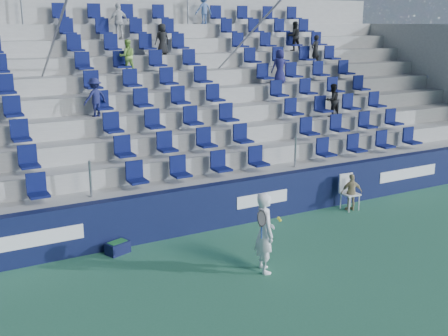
# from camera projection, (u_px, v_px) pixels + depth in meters

# --- Properties ---
(ground) EXTENTS (70.00, 70.00, 0.00)m
(ground) POSITION_uv_depth(u_px,v_px,m) (279.00, 274.00, 12.13)
(ground) COLOR #30704F
(ground) RESTS_ON ground
(sponsor_wall) EXTENTS (24.00, 0.32, 1.20)m
(sponsor_wall) POSITION_uv_depth(u_px,v_px,m) (211.00, 207.00, 14.64)
(sponsor_wall) COLOR #10163B
(sponsor_wall) RESTS_ON ground
(grandstand) EXTENTS (24.00, 8.17, 6.63)m
(grandstand) POSITION_uv_depth(u_px,v_px,m) (139.00, 120.00, 18.56)
(grandstand) COLOR #AAAAA4
(grandstand) RESTS_ON ground
(tennis_player) EXTENTS (0.69, 0.74, 1.79)m
(tennis_player) POSITION_uv_depth(u_px,v_px,m) (265.00, 232.00, 12.04)
(tennis_player) COLOR white
(tennis_player) RESTS_ON ground
(line_judge_chair) EXTENTS (0.48, 0.50, 1.04)m
(line_judge_chair) POSITION_uv_depth(u_px,v_px,m) (348.00, 189.00, 16.21)
(line_judge_chair) COLOR white
(line_judge_chair) RESTS_ON ground
(line_judge) EXTENTS (0.68, 0.46, 1.07)m
(line_judge) POSITION_uv_depth(u_px,v_px,m) (351.00, 192.00, 16.09)
(line_judge) COLOR tan
(line_judge) RESTS_ON ground
(ball_bin) EXTENTS (0.61, 0.50, 0.30)m
(ball_bin) POSITION_uv_depth(u_px,v_px,m) (118.00, 247.00, 13.15)
(ball_bin) COLOR #0E1234
(ball_bin) RESTS_ON ground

